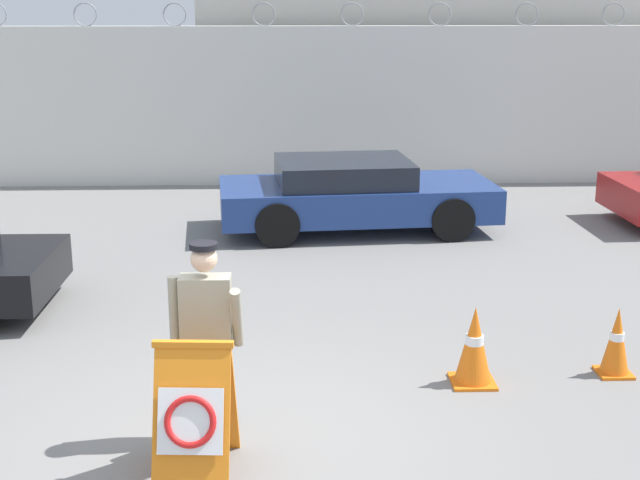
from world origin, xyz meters
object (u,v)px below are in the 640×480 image
object	(u,v)px
traffic_cone_near	(616,342)
traffic_cone_mid	(474,346)
barricade_sign	(194,410)
security_guard	(206,331)
parked_car_rear_sedan	(354,194)

from	to	relation	value
traffic_cone_near	traffic_cone_mid	size ratio (longest dim) A/B	0.89
barricade_sign	security_guard	world-z (taller)	security_guard
security_guard	parked_car_rear_sedan	xyz separation A→B (m)	(1.78, 7.22, -0.38)
traffic_cone_mid	traffic_cone_near	bearing A→B (deg)	6.25
barricade_sign	security_guard	xyz separation A→B (m)	(0.05, 0.64, 0.43)
traffic_cone_mid	security_guard	bearing A→B (deg)	-157.53
barricade_sign	traffic_cone_mid	bearing A→B (deg)	36.50
parked_car_rear_sedan	traffic_cone_near	bearing A→B (deg)	-74.44
barricade_sign	parked_car_rear_sedan	xyz separation A→B (m)	(1.84, 7.86, 0.05)
parked_car_rear_sedan	security_guard	bearing A→B (deg)	-108.99
traffic_cone_near	parked_car_rear_sedan	distance (m)	6.42
barricade_sign	traffic_cone_mid	size ratio (longest dim) A/B	1.42
security_guard	traffic_cone_mid	bearing A→B (deg)	22.94
security_guard	parked_car_rear_sedan	world-z (taller)	security_guard
security_guard	parked_car_rear_sedan	distance (m)	7.45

